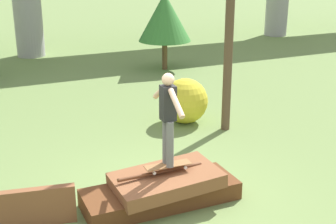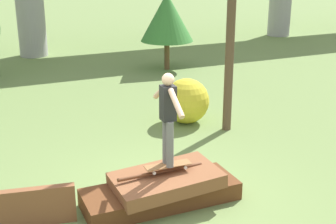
{
  "view_description": "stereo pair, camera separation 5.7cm",
  "coord_description": "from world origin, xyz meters",
  "px_view_note": "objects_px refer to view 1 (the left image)",
  "views": [
    {
      "loc": [
        -2.78,
        -6.33,
        3.94
      ],
      "look_at": [
        0.12,
        -0.03,
        1.59
      ],
      "focal_mm": 50.0,
      "sensor_mm": 36.0,
      "label": 1
    },
    {
      "loc": [
        -2.73,
        -6.35,
        3.94
      ],
      "look_at": [
        0.12,
        -0.03,
        1.59
      ],
      "focal_mm": 50.0,
      "sensor_mm": 36.0,
      "label": 2
    }
  ],
  "objects_px": {
    "skateboard": "(168,165)",
    "tree_behind_right": "(165,17)",
    "skater": "(168,114)",
    "bush_yellow_flowering": "(185,101)"
  },
  "relations": [
    {
      "from": "skateboard",
      "to": "tree_behind_right",
      "type": "height_order",
      "value": "tree_behind_right"
    },
    {
      "from": "bush_yellow_flowering",
      "to": "skater",
      "type": "bearing_deg",
      "value": -120.84
    },
    {
      "from": "skateboard",
      "to": "bush_yellow_flowering",
      "type": "height_order",
      "value": "bush_yellow_flowering"
    },
    {
      "from": "skateboard",
      "to": "skater",
      "type": "relative_size",
      "value": 0.51
    },
    {
      "from": "skateboard",
      "to": "skater",
      "type": "bearing_deg",
      "value": 26.57
    },
    {
      "from": "skater",
      "to": "skateboard",
      "type": "bearing_deg",
      "value": -153.43
    },
    {
      "from": "skateboard",
      "to": "tree_behind_right",
      "type": "distance_m",
      "value": 9.55
    },
    {
      "from": "skater",
      "to": "tree_behind_right",
      "type": "bearing_deg",
      "value": 66.01
    },
    {
      "from": "skater",
      "to": "tree_behind_right",
      "type": "height_order",
      "value": "tree_behind_right"
    },
    {
      "from": "skater",
      "to": "tree_behind_right",
      "type": "relative_size",
      "value": 0.57
    }
  ]
}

